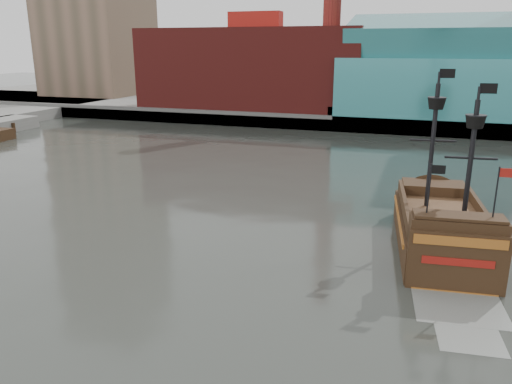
% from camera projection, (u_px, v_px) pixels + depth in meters
% --- Properties ---
extents(ground, '(400.00, 400.00, 0.00)m').
position_uv_depth(ground, '(207.00, 322.00, 26.07)').
color(ground, '#262924').
rests_on(ground, ground).
extents(promenade_far, '(220.00, 60.00, 2.00)m').
position_uv_depth(promenade_far, '(380.00, 107.00, 109.32)').
color(promenade_far, slate).
rests_on(promenade_far, ground).
extents(seawall, '(220.00, 1.00, 2.60)m').
position_uv_depth(seawall, '(362.00, 125.00, 82.45)').
color(seawall, '#4C4C49').
rests_on(seawall, ground).
extents(pirate_ship, '(7.21, 18.23, 13.29)m').
position_uv_depth(pirate_ship, '(441.00, 232.00, 35.24)').
color(pirate_ship, black).
rests_on(pirate_ship, ground).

